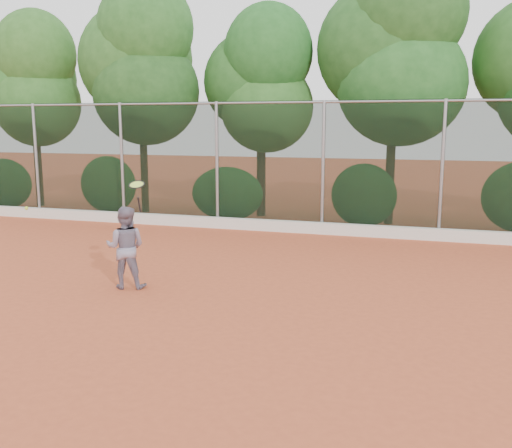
% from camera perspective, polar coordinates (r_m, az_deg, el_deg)
% --- Properties ---
extents(ground, '(80.00, 80.00, 0.00)m').
position_cam_1_polar(ground, '(8.90, -1.93, -9.03)').
color(ground, '#BB4F2C').
rests_on(ground, ground).
extents(concrete_curb, '(24.00, 0.20, 0.30)m').
position_cam_1_polar(concrete_curb, '(15.28, 6.47, -0.42)').
color(concrete_curb, silver).
rests_on(concrete_curb, ground).
extents(tennis_player, '(0.82, 0.71, 1.47)m').
position_cam_1_polar(tennis_player, '(10.39, -12.91, -2.30)').
color(tennis_player, slate).
rests_on(tennis_player, ground).
extents(chainlink_fence, '(24.09, 0.09, 3.50)m').
position_cam_1_polar(chainlink_fence, '(15.24, 6.73, 6.03)').
color(chainlink_fence, black).
rests_on(chainlink_fence, ground).
extents(foliage_backdrop, '(23.70, 3.63, 7.55)m').
position_cam_1_polar(foliage_backdrop, '(17.31, 6.31, 14.94)').
color(foliage_backdrop, '#3B2716').
rests_on(foliage_backdrop, ground).
extents(tennis_racket, '(0.32, 0.31, 0.55)m').
position_cam_1_polar(tennis_racket, '(9.96, -11.82, 3.66)').
color(tennis_racket, black).
rests_on(tennis_racket, ground).
extents(tennis_ball_in_flight, '(0.06, 0.06, 0.06)m').
position_cam_1_polar(tennis_ball_in_flight, '(10.92, -21.98, 1.48)').
color(tennis_ball_in_flight, '#BBE133').
rests_on(tennis_ball_in_flight, ground).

